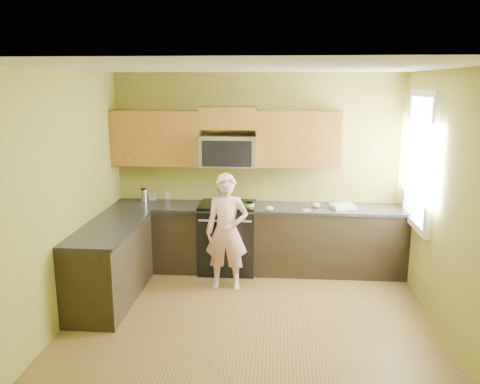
# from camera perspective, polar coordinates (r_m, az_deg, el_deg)

# --- Properties ---
(floor) EXTENTS (4.00, 4.00, 0.00)m
(floor) POSITION_cam_1_polar(r_m,az_deg,el_deg) (5.41, 1.10, -15.62)
(floor) COLOR olive
(floor) RESTS_ON ground
(ceiling) EXTENTS (4.00, 4.00, 0.00)m
(ceiling) POSITION_cam_1_polar(r_m,az_deg,el_deg) (4.77, 1.24, 14.32)
(ceiling) COLOR white
(ceiling) RESTS_ON ground
(wall_back) EXTENTS (4.00, 0.00, 4.00)m
(wall_back) POSITION_cam_1_polar(r_m,az_deg,el_deg) (6.87, 2.11, 2.46)
(wall_back) COLOR olive
(wall_back) RESTS_ON ground
(wall_front) EXTENTS (4.00, 0.00, 4.00)m
(wall_front) POSITION_cam_1_polar(r_m,az_deg,el_deg) (3.02, -1.01, -10.88)
(wall_front) COLOR olive
(wall_front) RESTS_ON ground
(wall_left) EXTENTS (0.00, 4.00, 4.00)m
(wall_left) POSITION_cam_1_polar(r_m,az_deg,el_deg) (5.41, -20.51, -1.11)
(wall_left) COLOR olive
(wall_left) RESTS_ON ground
(wall_right) EXTENTS (0.00, 4.00, 4.00)m
(wall_right) POSITION_cam_1_polar(r_m,az_deg,el_deg) (5.21, 23.72, -1.88)
(wall_right) COLOR olive
(wall_right) RESTS_ON ground
(cabinet_back_run) EXTENTS (4.00, 0.60, 0.88)m
(cabinet_back_run) POSITION_cam_1_polar(r_m,az_deg,el_deg) (6.80, 1.95, -5.56)
(cabinet_back_run) COLOR black
(cabinet_back_run) RESTS_ON floor
(cabinet_left_run) EXTENTS (0.60, 1.60, 0.88)m
(cabinet_left_run) POSITION_cam_1_polar(r_m,az_deg,el_deg) (6.09, -14.90, -8.20)
(cabinet_left_run) COLOR black
(cabinet_left_run) RESTS_ON floor
(countertop_back) EXTENTS (4.00, 0.62, 0.04)m
(countertop_back) POSITION_cam_1_polar(r_m,az_deg,el_deg) (6.66, 1.97, -1.82)
(countertop_back) COLOR black
(countertop_back) RESTS_ON cabinet_back_run
(countertop_left) EXTENTS (0.62, 1.60, 0.04)m
(countertop_left) POSITION_cam_1_polar(r_m,az_deg,el_deg) (5.94, -15.05, -4.05)
(countertop_left) COLOR black
(countertop_left) RESTS_ON cabinet_left_run
(stove) EXTENTS (0.76, 0.65, 0.95)m
(stove) POSITION_cam_1_polar(r_m,az_deg,el_deg) (6.80, -1.45, -5.26)
(stove) COLOR black
(stove) RESTS_ON floor
(microwave) EXTENTS (0.76, 0.40, 0.42)m
(microwave) POSITION_cam_1_polar(r_m,az_deg,el_deg) (6.69, -1.38, 3.05)
(microwave) COLOR silver
(microwave) RESTS_ON wall_back
(upper_cab_left) EXTENTS (1.22, 0.33, 0.75)m
(upper_cab_left) POSITION_cam_1_polar(r_m,az_deg,el_deg) (6.89, -9.59, 3.16)
(upper_cab_left) COLOR olive
(upper_cab_left) RESTS_ON wall_back
(upper_cab_right) EXTENTS (1.12, 0.33, 0.75)m
(upper_cab_right) POSITION_cam_1_polar(r_m,az_deg,el_deg) (6.69, 6.69, 2.98)
(upper_cab_right) COLOR olive
(upper_cab_right) RESTS_ON wall_back
(upper_cab_over_mw) EXTENTS (0.76, 0.33, 0.30)m
(upper_cab_over_mw) POSITION_cam_1_polar(r_m,az_deg,el_deg) (6.65, -1.38, 8.63)
(upper_cab_over_mw) COLOR olive
(upper_cab_over_mw) RESTS_ON wall_back
(window) EXTENTS (0.06, 1.06, 1.66)m
(window) POSITION_cam_1_polar(r_m,az_deg,el_deg) (6.27, 20.25, 3.49)
(window) COLOR white
(window) RESTS_ON wall_right
(woman) EXTENTS (0.55, 0.37, 1.47)m
(woman) POSITION_cam_1_polar(r_m,az_deg,el_deg) (6.14, -1.55, -4.66)
(woman) COLOR #F88C7C
(woman) RESTS_ON floor
(frying_pan) EXTENTS (0.36, 0.51, 0.06)m
(frying_pan) POSITION_cam_1_polar(r_m,az_deg,el_deg) (6.46, -1.07, -1.83)
(frying_pan) COLOR black
(frying_pan) RESTS_ON stove
(butter_tub) EXTENTS (0.16, 0.16, 0.09)m
(butter_tub) POSITION_cam_1_polar(r_m,az_deg,el_deg) (6.56, 1.13, -1.86)
(butter_tub) COLOR #EDFF43
(butter_tub) RESTS_ON countertop_back
(toast_slice) EXTENTS (0.14, 0.14, 0.01)m
(toast_slice) POSITION_cam_1_polar(r_m,az_deg,el_deg) (6.47, 7.78, -2.13)
(toast_slice) COLOR #B27F47
(toast_slice) RESTS_ON countertop_back
(napkin_a) EXTENTS (0.12, 0.13, 0.06)m
(napkin_a) POSITION_cam_1_polar(r_m,az_deg,el_deg) (6.42, 3.43, -1.94)
(napkin_a) COLOR silver
(napkin_a) RESTS_ON countertop_back
(napkin_b) EXTENTS (0.12, 0.14, 0.07)m
(napkin_b) POSITION_cam_1_polar(r_m,az_deg,el_deg) (6.66, 8.86, -1.52)
(napkin_b) COLOR silver
(napkin_b) RESTS_ON countertop_back
(dish_towel) EXTENTS (0.36, 0.33, 0.05)m
(dish_towel) POSITION_cam_1_polar(r_m,az_deg,el_deg) (6.69, 11.85, -1.63)
(dish_towel) COLOR white
(dish_towel) RESTS_ON countertop_back
(travel_mug) EXTENTS (0.11, 0.11, 0.19)m
(travel_mug) POSITION_cam_1_polar(r_m,az_deg,el_deg) (7.05, -11.09, -1.09)
(travel_mug) COLOR silver
(travel_mug) RESTS_ON countertop_back
(glass_a) EXTENTS (0.08, 0.08, 0.12)m
(glass_a) POSITION_cam_1_polar(r_m,az_deg,el_deg) (7.08, -10.41, -0.49)
(glass_a) COLOR silver
(glass_a) RESTS_ON countertop_back
(glass_b) EXTENTS (0.08, 0.08, 0.12)m
(glass_b) POSITION_cam_1_polar(r_m,az_deg,el_deg) (7.07, -9.96, -0.50)
(glass_b) COLOR silver
(glass_b) RESTS_ON countertop_back
(glass_c) EXTENTS (0.08, 0.08, 0.12)m
(glass_c) POSITION_cam_1_polar(r_m,az_deg,el_deg) (7.03, -8.42, -0.52)
(glass_c) COLOR silver
(glass_c) RESTS_ON countertop_back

